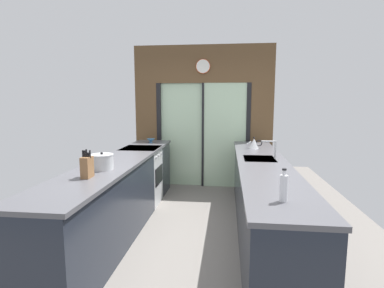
{
  "coord_description": "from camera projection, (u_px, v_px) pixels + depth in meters",
  "views": [
    {
      "loc": [
        0.47,
        -3.42,
        1.67
      ],
      "look_at": [
        -0.02,
        0.7,
        1.07
      ],
      "focal_mm": 28.36,
      "sensor_mm": 36.0,
      "label": 1
    }
  ],
  "objects": [
    {
      "name": "ground_plane",
      "position": [
        192.0,
        222.0,
        4.24
      ],
      "size": [
        5.04,
        7.6,
        0.02
      ],
      "primitive_type": "cube",
      "color": "slate"
    },
    {
      "name": "back_wall_unit",
      "position": [
        203.0,
        108.0,
        5.8
      ],
      "size": [
        2.64,
        0.12,
        2.7
      ],
      "color": "brown",
      "rests_on": "ground_plane"
    },
    {
      "name": "left_counter_run",
      "position": [
        116.0,
        197.0,
        3.82
      ],
      "size": [
        0.62,
        3.8,
        0.92
      ],
      "color": "#1E232D",
      "rests_on": "ground_plane"
    },
    {
      "name": "right_counter_run",
      "position": [
        262.0,
        198.0,
        3.78
      ],
      "size": [
        0.62,
        3.8,
        0.92
      ],
      "color": "#1E232D",
      "rests_on": "ground_plane"
    },
    {
      "name": "sink_faucet",
      "position": [
        273.0,
        147.0,
        3.92
      ],
      "size": [
        0.19,
        0.02,
        0.24
      ],
      "color": "#B7BABC",
      "rests_on": "right_counter_run"
    },
    {
      "name": "oven_range",
      "position": [
        141.0,
        176.0,
        4.92
      ],
      "size": [
        0.6,
        0.6,
        0.92
      ],
      "color": "#B7BABC",
      "rests_on": "ground_plane"
    },
    {
      "name": "mixing_bowl",
      "position": [
        151.0,
        141.0,
        5.42
      ],
      "size": [
        0.15,
        0.15,
        0.07
      ],
      "color": "teal",
      "rests_on": "left_counter_run"
    },
    {
      "name": "knife_block",
      "position": [
        87.0,
        167.0,
        2.96
      ],
      "size": [
        0.09,
        0.14,
        0.28
      ],
      "color": "brown",
      "rests_on": "left_counter_run"
    },
    {
      "name": "stock_pot",
      "position": [
        102.0,
        162.0,
        3.31
      ],
      "size": [
        0.25,
        0.25,
        0.19
      ],
      "color": "#B7BABC",
      "rests_on": "left_counter_run"
    },
    {
      "name": "kettle",
      "position": [
        254.0,
        143.0,
        4.78
      ],
      "size": [
        0.24,
        0.16,
        0.18
      ],
      "color": "#B7BABC",
      "rests_on": "right_counter_run"
    },
    {
      "name": "soap_bottle",
      "position": [
        284.0,
        188.0,
        2.26
      ],
      "size": [
        0.06,
        0.06,
        0.25
      ],
      "color": "silver",
      "rests_on": "right_counter_run"
    }
  ]
}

